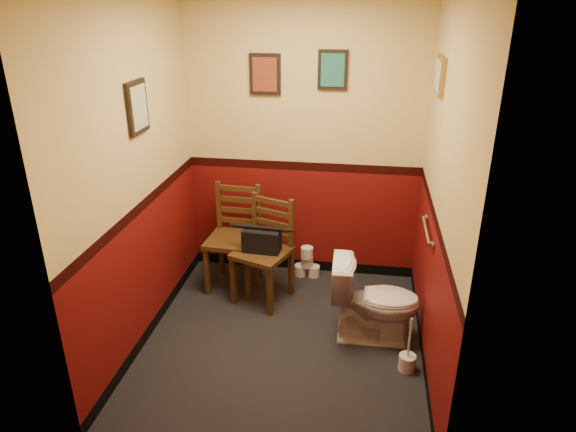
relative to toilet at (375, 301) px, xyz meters
name	(u,v)px	position (x,y,z in m)	size (l,w,h in m)	color
floor	(283,340)	(-0.72, -0.15, -0.35)	(2.20, 2.40, 0.00)	black
wall_back	(304,141)	(-0.72, 1.05, 1.00)	(2.20, 2.70, 0.00)	#5F0D0B
wall_front	(244,265)	(-0.72, -1.35, 1.00)	(2.20, 2.70, 0.00)	#5F0D0B
wall_left	(137,177)	(-1.82, -0.15, 1.00)	(2.40, 2.70, 0.00)	#5F0D0B
wall_right	(441,193)	(0.38, -0.15, 1.00)	(2.40, 2.70, 0.00)	#5F0D0B
grab_bar	(427,231)	(0.35, 0.10, 0.60)	(0.05, 0.56, 0.06)	silver
framed_print_back_a	(265,74)	(-1.07, 1.03, 1.60)	(0.28, 0.04, 0.36)	black
framed_print_back_b	(333,70)	(-0.47, 1.03, 1.65)	(0.26, 0.04, 0.34)	black
framed_print_left	(137,107)	(-1.80, -0.05, 1.50)	(0.04, 0.30, 0.38)	black
framed_print_right	(440,76)	(0.36, 0.45, 1.70)	(0.04, 0.34, 0.28)	olive
toilet	(375,301)	(0.00, 0.00, 0.00)	(0.40, 0.71, 0.70)	white
toilet_brush	(407,361)	(0.25, -0.36, -0.27)	(0.13, 0.13, 0.46)	silver
chair_left	(235,238)	(-1.32, 0.67, 0.15)	(0.49, 0.49, 0.99)	#482F15
chair_right	(265,251)	(-0.99, 0.48, 0.13)	(0.57, 0.57, 0.96)	#482F15
handbag	(262,240)	(-1.01, 0.44, 0.26)	(0.34, 0.19, 0.24)	black
tp_stack	(307,264)	(-0.65, 0.92, -0.21)	(0.25, 0.15, 0.33)	silver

